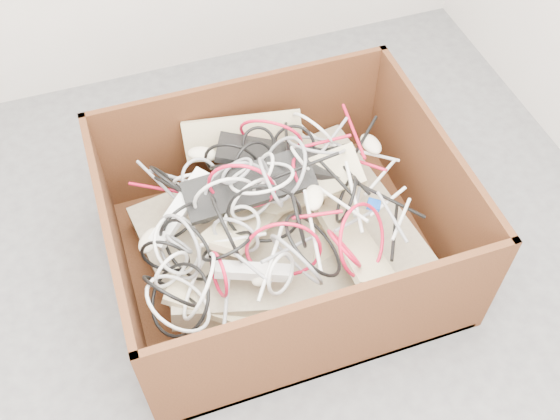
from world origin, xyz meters
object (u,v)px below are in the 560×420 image
object	(u,v)px
power_strip_right	(254,271)
cardboard_box	(278,242)
vga_plug	(374,205)
power_strip_left	(180,208)

from	to	relation	value
power_strip_right	cardboard_box	bearing A→B (deg)	70.15
power_strip_right	vga_plug	world-z (taller)	power_strip_right
power_strip_right	vga_plug	xyz separation A→B (m)	(0.47, 0.11, 0.02)
power_strip_right	power_strip_left	bearing A→B (deg)	136.62
power_strip_right	vga_plug	size ratio (longest dim) A/B	5.63
power_strip_left	vga_plug	distance (m)	0.66
vga_plug	cardboard_box	bearing A→B (deg)	-166.44
power_strip_left	power_strip_right	xyz separation A→B (m)	(0.17, -0.29, -0.05)
cardboard_box	power_strip_left	world-z (taller)	cardboard_box
cardboard_box	power_strip_left	bearing A→B (deg)	166.19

